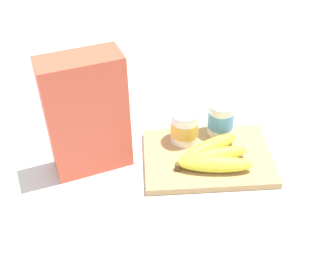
% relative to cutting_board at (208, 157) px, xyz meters
% --- Properties ---
extents(ground_plane, '(2.40, 2.40, 0.00)m').
position_rel_cutting_board_xyz_m(ground_plane, '(0.00, 0.00, -0.01)').
color(ground_plane, silver).
extents(cutting_board, '(0.30, 0.21, 0.02)m').
position_rel_cutting_board_xyz_m(cutting_board, '(0.00, 0.00, 0.00)').
color(cutting_board, tan).
rests_on(cutting_board, ground_plane).
extents(cereal_box, '(0.19, 0.13, 0.28)m').
position_rel_cutting_board_xyz_m(cereal_box, '(-0.27, 0.01, 0.13)').
color(cereal_box, '#D85138').
rests_on(cereal_box, ground_plane).
extents(yogurt_cup_front, '(0.07, 0.07, 0.08)m').
position_rel_cutting_board_xyz_m(yogurt_cup_front, '(-0.05, 0.06, 0.05)').
color(yogurt_cup_front, white).
rests_on(yogurt_cup_front, cutting_board).
extents(yogurt_cup_back, '(0.07, 0.07, 0.08)m').
position_rel_cutting_board_xyz_m(yogurt_cup_back, '(0.04, 0.08, 0.05)').
color(yogurt_cup_back, white).
rests_on(yogurt_cup_back, cutting_board).
extents(banana_bunch, '(0.18, 0.13, 0.04)m').
position_rel_cutting_board_xyz_m(banana_bunch, '(0.00, -0.03, 0.03)').
color(banana_bunch, yellow).
rests_on(banana_bunch, cutting_board).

